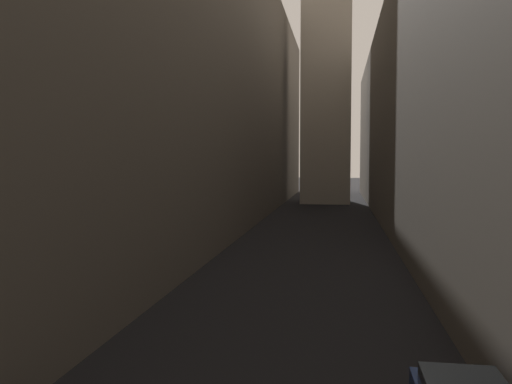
{
  "coord_description": "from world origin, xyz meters",
  "views": [
    {
      "loc": [
        1.85,
        6.01,
        5.85
      ],
      "look_at": [
        0.0,
        17.84,
        5.12
      ],
      "focal_mm": 37.5,
      "sensor_mm": 36.0,
      "label": 1
    }
  ],
  "objects": [
    {
      "name": "ground_plane",
      "position": [
        0.0,
        48.0,
        0.0
      ],
      "size": [
        264.0,
        264.0,
        0.0
      ],
      "primitive_type": "plane",
      "color": "black"
    },
    {
      "name": "building_block_right",
      "position": [
        12.49,
        50.0,
        9.79
      ],
      "size": [
        13.99,
        108.0,
        19.57
      ],
      "primitive_type": "cube",
      "color": "#60594F",
      "rests_on": "ground"
    },
    {
      "name": "building_block_left",
      "position": [
        -12.53,
        50.0,
        12.81
      ],
      "size": [
        14.06,
        108.0,
        25.62
      ],
      "primitive_type": "cube",
      "color": "#60594F",
      "rests_on": "ground"
    }
  ]
}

